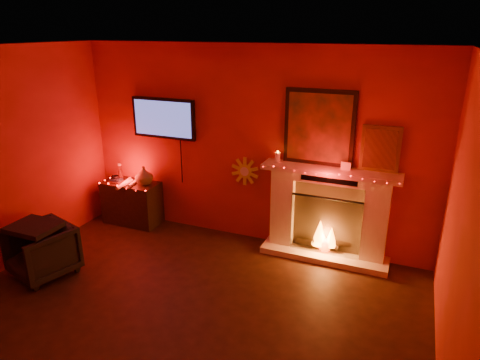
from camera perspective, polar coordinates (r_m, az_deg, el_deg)
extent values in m
plane|color=black|center=(4.46, -11.61, -20.98)|extent=(5.00, 5.00, 0.00)
plane|color=silver|center=(3.41, -14.81, 16.05)|extent=(5.00, 5.00, 0.00)
plane|color=maroon|center=(5.82, 1.19, 4.44)|extent=(5.00, 0.00, 5.00)
plane|color=maroon|center=(3.16, 28.36, -11.86)|extent=(0.00, 5.00, 5.00)
cube|color=beige|center=(5.85, 11.07, -9.78)|extent=(1.65, 0.40, 0.08)
cube|color=beige|center=(5.82, 5.80, -3.97)|extent=(0.30, 0.22, 0.95)
cube|color=beige|center=(5.63, 17.60, -5.69)|extent=(0.30, 0.22, 0.95)
cube|color=beige|center=(5.49, 11.98, 0.34)|extent=(1.50, 0.22, 0.14)
cube|color=beige|center=(5.41, 11.93, 1.15)|extent=(1.72, 0.34, 0.06)
cube|color=#8F6E53|center=(5.75, 11.72, -4.61)|extent=(0.90, 0.10, 0.95)
cube|color=black|center=(5.62, 11.29, -6.10)|extent=(0.90, 0.02, 0.78)
cylinder|color=black|center=(5.87, 10.29, -8.51)|extent=(0.55, 0.09, 0.09)
cylinder|color=black|center=(5.83, 12.11, -8.17)|extent=(0.51, 0.18, 0.08)
cone|color=orange|center=(5.78, 10.60, -6.87)|extent=(0.20, 0.20, 0.34)
cone|color=orange|center=(5.78, 12.06, -7.41)|extent=(0.16, 0.16, 0.26)
sphere|color=#FF3F07|center=(5.84, 11.27, -8.49)|extent=(0.18, 0.18, 0.18)
cube|color=black|center=(5.44, 10.51, 6.88)|extent=(0.88, 0.05, 0.95)
cube|color=#B84418|center=(5.41, 10.45, 6.82)|extent=(0.78, 0.01, 0.85)
cube|color=gold|center=(5.39, 18.20, 3.96)|extent=(0.46, 0.04, 0.56)
cube|color=#A16525|center=(5.37, 18.18, 3.91)|extent=(0.38, 0.01, 0.48)
cylinder|color=#F2EAC9|center=(5.58, 5.04, 3.07)|extent=(0.07, 0.07, 0.12)
cube|color=white|center=(5.38, 13.93, 1.80)|extent=(0.12, 0.01, 0.10)
cube|color=black|center=(6.29, -10.15, 8.11)|extent=(1.00, 0.06, 0.58)
cube|color=#424FAB|center=(6.26, -10.31, 8.05)|extent=(0.92, 0.01, 0.50)
cylinder|color=black|center=(6.33, -7.82, 2.50)|extent=(0.02, 0.02, 0.66)
cylinder|color=gold|center=(5.92, 0.65, 1.18)|extent=(0.20, 0.03, 0.20)
cylinder|color=white|center=(5.91, 0.59, 1.13)|extent=(0.13, 0.01, 0.13)
cube|color=black|center=(6.82, -14.17, -2.93)|extent=(0.86, 0.43, 0.66)
imported|color=brown|center=(6.53, -12.68, 0.57)|extent=(0.26, 0.26, 0.28)
imported|color=black|center=(6.80, -16.29, 0.18)|extent=(0.12, 0.12, 0.09)
cylinder|color=white|center=(6.65, -15.07, -0.32)|extent=(0.13, 0.38, 0.05)
cylinder|color=white|center=(6.58, -15.13, -0.56)|extent=(0.06, 0.38, 0.05)
cylinder|color=white|center=(6.63, -13.89, -0.29)|extent=(0.12, 0.38, 0.05)
cube|color=#572619|center=(6.76, -16.24, -0.19)|extent=(0.20, 0.14, 0.03)
cube|color=#1E3447|center=(6.76, -16.15, 0.04)|extent=(0.17, 0.12, 0.02)
imported|color=black|center=(5.79, -24.93, -8.59)|extent=(0.85, 0.86, 0.63)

